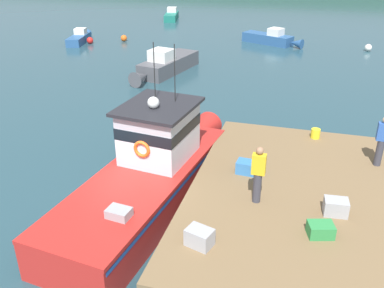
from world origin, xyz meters
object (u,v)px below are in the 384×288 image
Objects in this scene: deckhand_further_back at (258,174)px; moored_boat_far_left at (271,38)px; crate_single_far at (199,237)px; mooring_buoy_spare_mooring at (90,40)px; moored_boat_near_channel at (172,15)px; main_fishing_boat at (151,171)px; crate_stack_near_edge at (336,207)px; moored_boat_outer_mooring at (80,38)px; mooring_buoy_inshore at (368,48)px; crate_single_by_cleat at (321,230)px; moored_boat_far_right at (165,65)px; deckhand_by_the_boat at (382,140)px; crate_stack_mid_dock at (247,167)px; mooring_buoy_outer at (124,38)px; bait_bucket at (316,133)px.

deckhand_further_back is 24.82m from moored_boat_far_left.
mooring_buoy_spare_mooring is (-15.22, 23.01, -1.16)m from crate_single_far.
moored_boat_near_channel is (-13.51, 33.40, -1.66)m from deckhand_further_back.
crate_stack_near_edge is (5.50, -1.13, 0.40)m from main_fishing_boat.
moored_boat_far_left is 14.47m from mooring_buoy_spare_mooring.
deckhand_further_back is at bearing -50.70° from moored_boat_outer_mooring.
moored_boat_near_channel reaches higher than mooring_buoy_inshore.
main_fishing_boat is at bearing 157.27° from crate_single_by_cleat.
main_fishing_boat is at bearing -72.72° from moored_boat_near_channel.
crate_single_by_cleat reaches higher than moored_boat_far_left.
main_fishing_boat reaches higher than crate_single_by_cleat.
deckhand_further_back reaches higher than moored_boat_far_right.
deckhand_further_back is at bearing -137.37° from deckhand_by_the_boat.
deckhand_further_back is 16.58m from moored_boat_far_right.
deckhand_by_the_boat reaches higher than crate_stack_mid_dock.
crate_single_by_cleat reaches higher than mooring_buoy_outer.
crate_stack_mid_dock is 1.18× the size of mooring_buoy_spare_mooring.
deckhand_further_back is 0.26× the size of moored_boat_far_right.
moored_boat_near_channel is at bearing 117.46° from bait_bucket.
moored_boat_far_left is 9.79× the size of mooring_buoy_spare_mooring.
crate_stack_mid_dock is 0.13× the size of moored_boat_near_channel.
crate_stack_mid_dock is 1.19× the size of mooring_buoy_outer.
crate_stack_near_edge is at bearing 35.24° from crate_single_far.
moored_boat_near_channel is 12.86m from mooring_buoy_spare_mooring.
moored_boat_far_right reaches higher than mooring_buoy_inshore.
moored_boat_far_right reaches higher than bait_bucket.
crate_single_by_cleat is 1.16× the size of mooring_buoy_inshore.
main_fishing_boat is at bearing -55.39° from moored_boat_outer_mooring.
moored_boat_far_right is (-9.37, 15.67, -0.82)m from crate_single_by_cleat.
crate_single_far reaches higher than mooring_buoy_outer.
mooring_buoy_inshore is at bearing 79.85° from bait_bucket.
mooring_buoy_outer is at bearing 22.30° from moored_boat_outer_mooring.
crate_stack_near_edge is 25.08m from moored_boat_far_left.
crate_stack_near_edge is 1.76× the size of bait_bucket.
bait_bucket is at bearing -79.49° from moored_boat_far_left.
crate_single_by_cleat is 0.37× the size of deckhand_by_the_boat.
crate_stack_near_edge is 0.13× the size of moored_boat_near_channel.
crate_single_far is (-2.69, -1.13, 0.05)m from crate_single_by_cleat.
moored_boat_far_right is 12.52× the size of mooring_buoy_outer.
deckhand_further_back reaches higher than mooring_buoy_spare_mooring.
crate_single_by_cleat is at bearing -49.45° from moored_boat_outer_mooring.
mooring_buoy_outer is (-13.47, 20.90, -1.14)m from crate_stack_mid_dock.
mooring_buoy_inshore is (22.17, 3.20, -0.11)m from moored_boat_outer_mooring.
crate_single_far is at bearing -102.71° from mooring_buoy_inshore.
bait_bucket reaches higher than crate_single_by_cleat.
mooring_buoy_spare_mooring is 1.01× the size of mooring_buoy_outer.
deckhand_by_the_boat reaches higher than mooring_buoy_outer.
mooring_buoy_outer is (-10.51, 21.27, -0.75)m from main_fishing_boat.
moored_boat_outer_mooring is 1.02m from mooring_buoy_spare_mooring.
deckhand_by_the_boat is 34.73m from moored_boat_near_channel.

